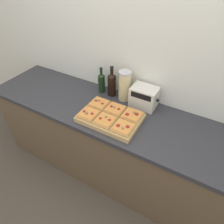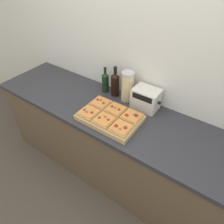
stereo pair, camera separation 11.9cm
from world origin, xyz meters
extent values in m
plane|color=#4C4238|center=(0.00, 0.00, 0.00)|extent=(12.00, 12.00, 0.00)
cube|color=silver|center=(0.00, 0.68, 1.25)|extent=(6.00, 0.06, 2.50)
cube|color=brown|center=(0.00, 0.32, 0.42)|extent=(2.60, 0.64, 0.84)
cube|color=#2D2D33|center=(0.00, 0.32, 0.86)|extent=(2.63, 0.67, 0.04)
cube|color=tan|center=(-0.01, 0.21, 0.90)|extent=(0.51, 0.35, 0.04)
cube|color=tan|center=(-0.17, 0.30, 0.93)|extent=(0.15, 0.16, 0.02)
cube|color=#D6843D|center=(-0.17, 0.30, 0.95)|extent=(0.14, 0.14, 0.01)
cylinder|color=maroon|center=(-0.21, 0.30, 0.95)|extent=(0.02, 0.02, 0.00)
cylinder|color=maroon|center=(-0.13, 0.29, 0.95)|extent=(0.02, 0.02, 0.00)
sphere|color=tan|center=(-0.18, 0.31, 0.96)|extent=(0.02, 0.02, 0.02)
cube|color=tan|center=(-0.01, 0.30, 0.93)|extent=(0.15, 0.16, 0.02)
cube|color=#D6843D|center=(-0.01, 0.30, 0.95)|extent=(0.14, 0.14, 0.01)
cylinder|color=maroon|center=(-0.04, 0.30, 0.95)|extent=(0.03, 0.03, 0.00)
cylinder|color=maroon|center=(0.03, 0.30, 0.95)|extent=(0.03, 0.03, 0.00)
sphere|color=tan|center=(-0.01, 0.30, 0.97)|extent=(0.03, 0.03, 0.03)
cube|color=tan|center=(0.16, 0.30, 0.93)|extent=(0.15, 0.16, 0.02)
cube|color=#D6843D|center=(0.16, 0.30, 0.95)|extent=(0.14, 0.14, 0.01)
cylinder|color=maroon|center=(0.12, 0.27, 0.95)|extent=(0.03, 0.03, 0.00)
cylinder|color=maroon|center=(0.19, 0.31, 0.95)|extent=(0.03, 0.03, 0.00)
sphere|color=tan|center=(0.17, 0.31, 0.96)|extent=(0.02, 0.02, 0.02)
cube|color=tan|center=(-0.17, 0.13, 0.93)|extent=(0.15, 0.16, 0.02)
cube|color=#D6843D|center=(-0.17, 0.13, 0.95)|extent=(0.14, 0.14, 0.01)
cylinder|color=maroon|center=(-0.21, 0.13, 0.95)|extent=(0.03, 0.03, 0.00)
cylinder|color=maroon|center=(-0.13, 0.13, 0.95)|extent=(0.03, 0.03, 0.00)
sphere|color=tan|center=(-0.18, 0.11, 0.97)|extent=(0.03, 0.03, 0.03)
cube|color=tan|center=(-0.01, 0.13, 0.93)|extent=(0.15, 0.16, 0.02)
cube|color=#D6843D|center=(-0.01, 0.13, 0.95)|extent=(0.14, 0.14, 0.01)
cylinder|color=maroon|center=(-0.04, 0.12, 0.95)|extent=(0.02, 0.02, 0.00)
cylinder|color=maroon|center=(0.03, 0.14, 0.95)|extent=(0.02, 0.02, 0.00)
sphere|color=tan|center=(-0.01, 0.15, 0.96)|extent=(0.02, 0.02, 0.02)
cube|color=tan|center=(0.16, 0.13, 0.93)|extent=(0.15, 0.16, 0.02)
cube|color=#D6843D|center=(0.16, 0.13, 0.95)|extent=(0.14, 0.14, 0.01)
cylinder|color=maroon|center=(0.12, 0.11, 0.95)|extent=(0.03, 0.03, 0.00)
cylinder|color=maroon|center=(0.19, 0.14, 0.95)|extent=(0.03, 0.03, 0.00)
sphere|color=tan|center=(0.17, 0.10, 0.96)|extent=(0.02, 0.02, 0.02)
cylinder|color=black|center=(-0.30, 0.55, 0.97)|extent=(0.07, 0.07, 0.18)
cone|color=black|center=(-0.30, 0.55, 1.07)|extent=(0.07, 0.07, 0.03)
cylinder|color=black|center=(-0.30, 0.55, 1.11)|extent=(0.03, 0.03, 0.05)
cylinder|color=black|center=(-0.30, 0.55, 1.14)|extent=(0.03, 0.03, 0.01)
cylinder|color=black|center=(-0.18, 0.55, 0.99)|extent=(0.08, 0.08, 0.21)
cone|color=black|center=(-0.18, 0.55, 1.10)|extent=(0.08, 0.08, 0.03)
cylinder|color=black|center=(-0.18, 0.55, 1.15)|extent=(0.03, 0.03, 0.05)
cylinder|color=black|center=(-0.18, 0.55, 1.18)|extent=(0.04, 0.04, 0.01)
cylinder|color=beige|center=(-0.04, 0.55, 1.02)|extent=(0.11, 0.11, 0.27)
cylinder|color=#B2B2B7|center=(-0.04, 0.55, 1.16)|extent=(0.12, 0.12, 0.02)
cube|color=beige|center=(0.16, 0.53, 0.98)|extent=(0.23, 0.17, 0.19)
cube|color=black|center=(0.16, 0.45, 1.04)|extent=(0.19, 0.01, 0.05)
cube|color=black|center=(0.29, 0.53, 0.99)|extent=(0.02, 0.02, 0.02)
camera|label=1|loc=(0.64, -0.89, 2.03)|focal=32.00mm
camera|label=2|loc=(0.74, -0.82, 2.03)|focal=32.00mm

